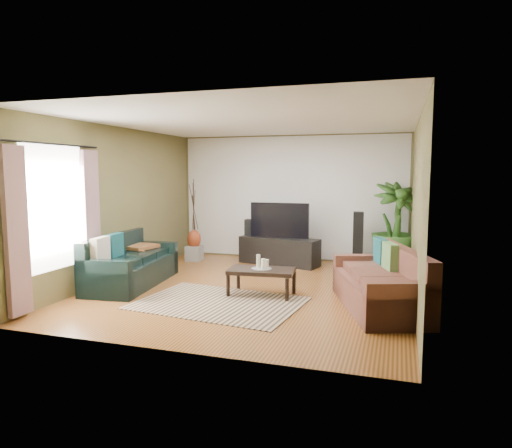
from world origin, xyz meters
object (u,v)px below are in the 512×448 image
at_px(tv_stand, 279,251).
at_px(pedestal, 194,253).
at_px(coffee_table, 261,282).
at_px(potted_plant, 395,226).
at_px(side_table, 139,261).
at_px(television, 280,220).
at_px(sofa_left, 132,260).
at_px(speaker_left, 249,240).
at_px(vase, 194,239).
at_px(sofa_right, 379,279).
at_px(speaker_right, 358,240).

distance_m(tv_stand, pedestal, 1.87).
height_order(coffee_table, pedestal, coffee_table).
distance_m(potted_plant, side_table, 4.94).
bearing_deg(potted_plant, television, -175.26).
bearing_deg(sofa_left, speaker_left, -31.15).
xyz_separation_m(pedestal, vase, (0.00, 0.00, 0.30)).
relative_size(sofa_left, sofa_right, 1.02).
distance_m(speaker_right, vase, 3.45).
relative_size(sofa_left, vase, 4.96).
bearing_deg(potted_plant, tv_stand, -174.76).
bearing_deg(potted_plant, side_table, -155.11).
height_order(tv_stand, vase, vase).
distance_m(sofa_left, television, 3.15).
bearing_deg(potted_plant, pedestal, -174.98).
xyz_separation_m(sofa_left, sofa_right, (4.06, -0.17, 0.00)).
bearing_deg(sofa_left, coffee_table, -95.96).
bearing_deg(sofa_right, pedestal, -140.40).
xyz_separation_m(tv_stand, speaker_right, (1.58, 0.16, 0.28)).
bearing_deg(speaker_left, side_table, -126.83).
xyz_separation_m(tv_stand, pedestal, (-1.86, -0.15, -0.12)).
relative_size(speaker_right, potted_plant, 0.65).
bearing_deg(speaker_right, vase, -179.83).
relative_size(television, speaker_left, 1.37).
bearing_deg(tv_stand, coffee_table, -69.09).
height_order(sofa_right, tv_stand, sofa_right).
bearing_deg(speaker_right, sofa_left, -149.11).
relative_size(coffee_table, vase, 2.48).
relative_size(sofa_right, side_table, 3.36).
height_order(tv_stand, potted_plant, potted_plant).
bearing_deg(sofa_left, tv_stand, -45.49).
xyz_separation_m(coffee_table, potted_plant, (1.95, 2.60, 0.65)).
bearing_deg(tv_stand, television, 102.94).
relative_size(sofa_right, speaker_left, 2.23).
distance_m(sofa_right, potted_plant, 2.82).
relative_size(sofa_right, speaker_right, 1.78).
bearing_deg(tv_stand, sofa_left, -116.17).
bearing_deg(speaker_left, pedestal, -163.29).
bearing_deg(pedestal, speaker_right, 5.27).
relative_size(sofa_right, potted_plant, 1.16).
height_order(sofa_left, potted_plant, potted_plant).
bearing_deg(potted_plant, vase, -174.98).
bearing_deg(speaker_left, potted_plant, -2.94).
relative_size(television, speaker_right, 1.09).
bearing_deg(tv_stand, pedestal, -162.31).
relative_size(television, side_table, 2.07).
bearing_deg(sofa_right, side_table, -118.51).
bearing_deg(pedestal, sofa_right, -31.38).
distance_m(sofa_left, coffee_table, 2.30).
relative_size(coffee_table, television, 0.82).
height_order(coffee_table, speaker_right, speaker_right).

